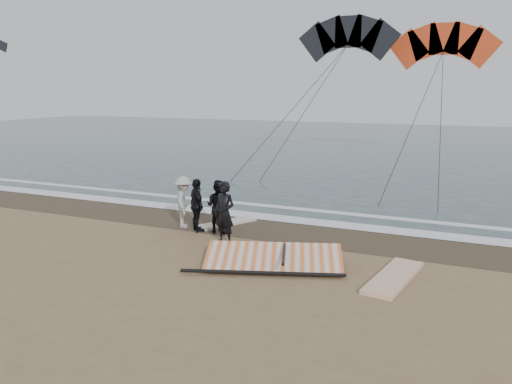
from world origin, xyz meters
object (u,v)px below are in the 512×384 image
at_px(board_cream, 227,223).
at_px(sail_rig, 273,258).
at_px(board_white, 394,277).
at_px(man_main, 224,213).

relative_size(board_cream, sail_rig, 0.55).
distance_m(board_white, board_cream, 6.95).
bearing_deg(man_main, sail_rig, -18.82).
bearing_deg(board_white, board_cream, 163.78).
bearing_deg(sail_rig, board_cream, 133.45).
relative_size(man_main, board_cream, 0.88).
distance_m(man_main, board_white, 5.47).
bearing_deg(board_white, sail_rig, -166.05).
bearing_deg(board_cream, board_white, 2.95).
bearing_deg(sail_rig, board_white, 4.78).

